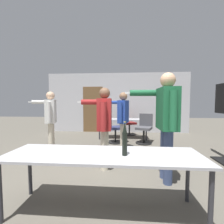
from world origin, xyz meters
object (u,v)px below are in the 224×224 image
object	(u,v)px
office_chair_far_right	(118,129)
beer_bottle	(125,140)
office_chair_side_rolled	(128,124)
office_chair_mid_tucked	(144,129)
person_center_tall	(123,116)
person_left_plaid	(50,116)
person_far_watching	(166,117)
person_right_polo	(104,120)

from	to	relation	value
office_chair_far_right	beer_bottle	world-z (taller)	beer_bottle
office_chair_far_right	beer_bottle	bearing A→B (deg)	161.93
office_chair_side_rolled	office_chair_mid_tucked	bearing A→B (deg)	-1.35
person_center_tall	office_chair_mid_tucked	xyz separation A→B (m)	(0.71, 0.88, -0.52)
person_left_plaid	office_chair_far_right	world-z (taller)	person_left_plaid
person_far_watching	person_right_polo	xyz separation A→B (m)	(-1.10, 0.45, -0.13)
person_left_plaid	office_chair_mid_tucked	size ratio (longest dim) A/B	1.70
office_chair_far_right	person_center_tall	bearing A→B (deg)	169.55
person_right_polo	person_left_plaid	bearing A→B (deg)	57.65
person_center_tall	office_chair_side_rolled	distance (m)	2.14
person_far_watching	office_chair_side_rolled	distance (m)	3.69
person_left_plaid	beer_bottle	world-z (taller)	person_left_plaid
office_chair_side_rolled	office_chair_far_right	distance (m)	1.24
office_chair_far_right	person_left_plaid	bearing A→B (deg)	99.24
person_left_plaid	office_chair_side_rolled	distance (m)	3.16
person_center_tall	office_chair_mid_tucked	size ratio (longest dim) A/B	1.68
person_left_plaid	office_chair_side_rolled	world-z (taller)	person_left_plaid
beer_bottle	person_right_polo	bearing A→B (deg)	107.49
person_center_tall	office_chair_side_rolled	xyz separation A→B (m)	(0.20, 2.07, -0.53)
office_chair_mid_tucked	person_far_watching	bearing A→B (deg)	112.72
beer_bottle	office_chair_side_rolled	bearing A→B (deg)	87.84
person_far_watching	office_chair_far_right	world-z (taller)	person_far_watching
person_right_polo	beer_bottle	distance (m)	1.35
office_chair_mid_tucked	person_right_polo	bearing A→B (deg)	83.45
person_far_watching	office_chair_mid_tucked	distance (m)	2.50
person_right_polo	person_left_plaid	size ratio (longest dim) A/B	1.00
person_left_plaid	office_chair_mid_tucked	distance (m)	2.92
person_center_tall	person_right_polo	xyz separation A→B (m)	(-0.38, -1.09, -0.01)
person_right_polo	office_chair_mid_tucked	world-z (taller)	person_right_polo
office_chair_side_rolled	office_chair_mid_tucked	distance (m)	1.29
person_right_polo	office_chair_side_rolled	distance (m)	3.24
person_far_watching	person_center_tall	xyz separation A→B (m)	(-0.72, 1.53, -0.12)
office_chair_side_rolled	beer_bottle	size ratio (longest dim) A/B	2.42
office_chair_side_rolled	person_right_polo	bearing A→B (deg)	-35.16
person_center_tall	person_left_plaid	bearing A→B (deg)	112.65
person_center_tall	office_chair_mid_tucked	distance (m)	1.25
person_left_plaid	beer_bottle	bearing A→B (deg)	-154.06
office_chair_mid_tucked	office_chair_far_right	bearing A→B (deg)	22.54
person_left_plaid	office_chair_mid_tucked	world-z (taller)	person_left_plaid
person_right_polo	office_chair_far_right	size ratio (longest dim) A/B	1.70
person_center_tall	office_chair_far_right	distance (m)	1.04
person_center_tall	beer_bottle	distance (m)	2.37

